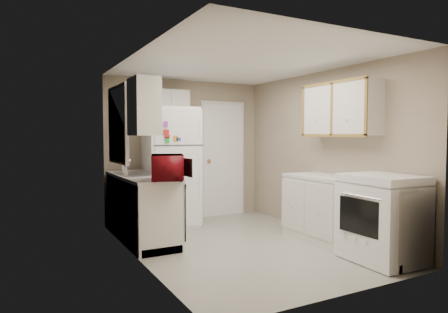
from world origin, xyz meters
name	(u,v)px	position (x,y,z in m)	size (l,w,h in m)	color
floor	(242,244)	(0.00, 0.00, 0.00)	(3.80, 3.80, 0.00)	#B6B4A9
ceiling	(242,63)	(0.00, 0.00, 2.40)	(3.80, 3.80, 0.00)	white
wall_left	(137,157)	(-1.40, 0.00, 1.20)	(3.80, 3.80, 0.00)	tan
wall_right	(323,152)	(1.40, 0.00, 1.20)	(3.80, 3.80, 0.00)	tan
wall_back	(186,150)	(0.00, 1.90, 1.20)	(2.80, 2.80, 0.00)	tan
wall_front	(350,163)	(0.00, -1.90, 1.20)	(2.80, 2.80, 0.00)	tan
left_counter	(141,207)	(-1.10, 0.90, 0.45)	(0.60, 1.80, 0.90)	silver
dishwasher	(176,209)	(-0.81, 0.30, 0.49)	(0.03, 0.58, 0.72)	black
sink	(138,177)	(-1.10, 1.05, 0.86)	(0.54, 0.74, 0.16)	gray
microwave	(167,168)	(-0.99, 0.13, 1.05)	(0.32, 0.57, 0.38)	maroon
soap_bottle	(124,165)	(-1.15, 1.61, 1.00)	(0.07, 0.08, 0.16)	silver
window_blinds	(119,125)	(-1.36, 1.05, 1.60)	(0.10, 0.98, 1.08)	silver
upper_cabinet_left	(144,107)	(-1.25, 0.22, 1.80)	(0.30, 0.45, 0.70)	silver
refrigerator	(170,167)	(-0.44, 1.49, 0.95)	(0.78, 0.76, 1.89)	white
cabinet_over_fridge	(167,102)	(-0.40, 1.75, 2.00)	(0.70, 0.30, 0.40)	silver
interior_door	(223,159)	(0.70, 1.86, 1.02)	(0.86, 0.06, 2.08)	white
right_counter	(347,214)	(1.10, -0.80, 0.45)	(0.60, 2.00, 0.90)	silver
stove	(382,218)	(1.05, -1.38, 0.51)	(0.67, 0.83, 1.01)	white
upper_cabinet_right	(341,110)	(1.25, -0.50, 1.80)	(0.30, 1.20, 0.70)	silver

